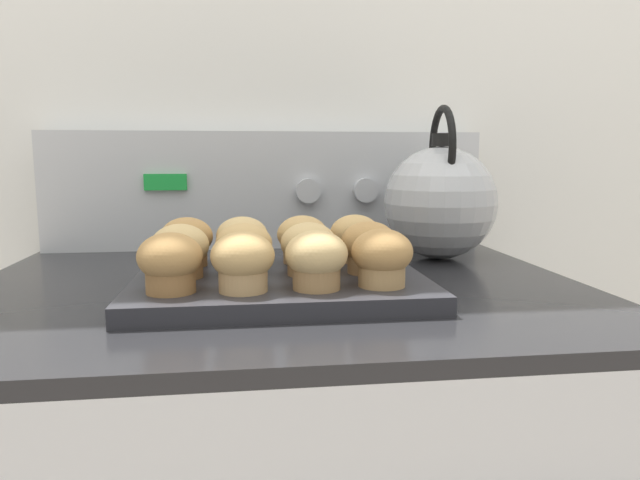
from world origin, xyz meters
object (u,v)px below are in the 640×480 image
at_px(muffin_r0_c2, 316,259).
at_px(muffin_r1_c0, 180,250).
at_px(muffin_r2_c1, 242,240).
at_px(tea_kettle, 440,200).
at_px(muffin_r2_c0, 187,241).
at_px(muffin_r0_c3, 382,257).
at_px(muffin_r2_c2, 302,239).
at_px(muffin_r0_c1, 243,261).
at_px(muffin_r2_c3, 355,238).
at_px(muffin_pan, 276,284).
at_px(muffin_r1_c2, 309,248).
at_px(muffin_r1_c3, 369,247).
at_px(muffin_r0_c0, 170,262).
at_px(muffin_r1_c1, 244,249).

height_order(muffin_r0_c2, muffin_r1_c0, same).
distance_m(muffin_r2_c1, tea_kettle, 0.35).
relative_size(muffin_r1_c0, muffin_r2_c0, 1.00).
relative_size(muffin_r0_c2, muffin_r0_c3, 1.00).
bearing_deg(muffin_r2_c0, muffin_r2_c2, 0.85).
xyz_separation_m(muffin_r0_c1, muffin_r1_c0, (-0.07, 0.08, 0.00)).
height_order(muffin_r0_c1, muffin_r0_c2, same).
distance_m(muffin_r2_c2, muffin_r2_c3, 0.07).
xyz_separation_m(muffin_r0_c1, muffin_r2_c2, (0.08, 0.16, 0.00)).
bearing_deg(muffin_r0_c1, muffin_r0_c3, 1.85).
distance_m(muffin_pan, tea_kettle, 0.36).
bearing_deg(muffin_r0_c1, muffin_r2_c1, 90.39).
xyz_separation_m(muffin_pan, muffin_r2_c0, (-0.11, 0.08, 0.04)).
xyz_separation_m(muffin_r1_c2, muffin_r2_c1, (-0.08, 0.08, 0.00)).
height_order(muffin_r2_c1, tea_kettle, tea_kettle).
bearing_deg(muffin_r1_c0, muffin_r1_c2, -1.37).
bearing_deg(muffin_r2_c2, tea_kettle, 28.35).
bearing_deg(muffin_r1_c0, muffin_r2_c3, 19.00).
distance_m(muffin_pan, muffin_r1_c0, 0.12).
height_order(muffin_pan, muffin_r2_c3, muffin_r2_c3).
height_order(muffin_r1_c2, muffin_r2_c2, same).
xyz_separation_m(muffin_r2_c2, tea_kettle, (0.24, 0.13, 0.04)).
bearing_deg(muffin_pan, tea_kettle, 36.57).
height_order(muffin_r0_c2, tea_kettle, tea_kettle).
bearing_deg(muffin_r0_c2, muffin_r1_c2, 89.96).
relative_size(muffin_r2_c1, tea_kettle, 0.28).
xyz_separation_m(muffin_r1_c0, muffin_r1_c3, (0.23, -0.00, 0.00)).
distance_m(muffin_r0_c3, muffin_r1_c3, 0.07).
bearing_deg(muffin_r0_c1, muffin_r0_c0, 176.07).
bearing_deg(muffin_r1_c2, muffin_r2_c3, 48.16).
relative_size(muffin_r1_c3, muffin_r2_c2, 1.00).
bearing_deg(muffin_r0_c1, tea_kettle, 41.97).
bearing_deg(muffin_r1_c1, muffin_r0_c3, -26.52).
height_order(muffin_r0_c0, tea_kettle, tea_kettle).
bearing_deg(muffin_r2_c0, muffin_pan, -33.64).
xyz_separation_m(muffin_r0_c1, muffin_r2_c3, (0.15, 0.16, 0.00)).
bearing_deg(muffin_r1_c1, muffin_r1_c2, -2.82).
height_order(muffin_r1_c2, tea_kettle, tea_kettle).
bearing_deg(tea_kettle, muffin_r2_c0, -161.55).
xyz_separation_m(muffin_r0_c3, muffin_r2_c3, (-0.00, 0.15, 0.00)).
bearing_deg(muffin_r1_c0, muffin_r0_c3, -18.41).
xyz_separation_m(muffin_r1_c1, muffin_r1_c3, (0.15, -0.00, 0.00)).
xyz_separation_m(muffin_r0_c0, tea_kettle, (0.39, 0.28, 0.04)).
bearing_deg(muffin_r0_c3, muffin_r0_c2, -176.93).
bearing_deg(muffin_r0_c2, muffin_r0_c0, 178.43).
bearing_deg(muffin_r2_c3, muffin_r1_c1, -152.76).
xyz_separation_m(muffin_r0_c1, muffin_r2_c1, (-0.00, 0.15, 0.00)).
distance_m(muffin_r0_c2, muffin_r2_c3, 0.17).
bearing_deg(muffin_r0_c1, muffin_pan, 63.39).
relative_size(muffin_pan, muffin_r2_c0, 5.09).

